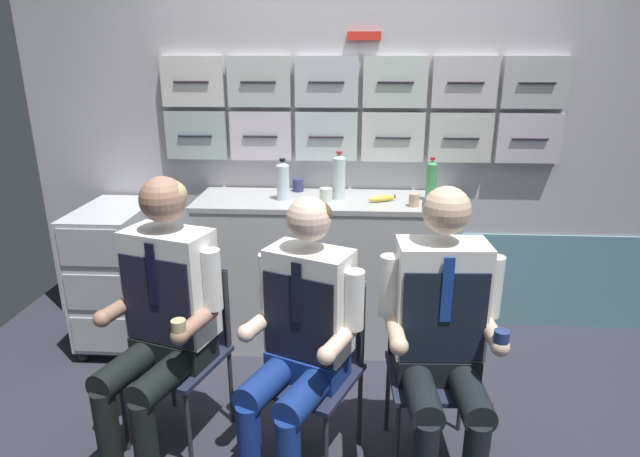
# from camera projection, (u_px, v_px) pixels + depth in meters

# --- Properties ---
(galley_bulkhead) EXTENTS (4.20, 0.14, 2.15)m
(galley_bulkhead) POSITION_uv_depth(u_px,v_px,m) (352.00, 168.00, 3.41)
(galley_bulkhead) COLOR #B8B4BD
(galley_bulkhead) RESTS_ON ground
(galley_counter) EXTENTS (1.58, 0.53, 0.96)m
(galley_counter) POSITION_uv_depth(u_px,v_px,m) (326.00, 271.00, 3.34)
(galley_counter) COLOR #B8B9BA
(galley_counter) RESTS_ON ground
(service_trolley) EXTENTS (0.40, 0.65, 0.90)m
(service_trolley) POSITION_uv_depth(u_px,v_px,m) (118.00, 272.00, 3.33)
(service_trolley) COLOR black
(service_trolley) RESTS_ON ground
(folding_chair_left) EXTENTS (0.50, 0.50, 0.83)m
(folding_chair_left) POSITION_uv_depth(u_px,v_px,m) (186.00, 334.00, 2.52)
(folding_chair_left) COLOR #2D2D33
(folding_chair_left) RESTS_ON ground
(crew_member_left) EXTENTS (0.55, 0.71, 1.30)m
(crew_member_left) POSITION_uv_depth(u_px,v_px,m) (161.00, 309.00, 2.32)
(crew_member_left) COLOR black
(crew_member_left) RESTS_ON ground
(folding_chair_center) EXTENTS (0.53, 0.53, 0.83)m
(folding_chair_center) POSITION_uv_depth(u_px,v_px,m) (318.00, 350.00, 2.39)
(folding_chair_center) COLOR #2D2D33
(folding_chair_center) RESTS_ON ground
(crew_member_center) EXTENTS (0.56, 0.68, 1.25)m
(crew_member_center) POSITION_uv_depth(u_px,v_px,m) (300.00, 332.00, 2.20)
(crew_member_center) COLOR black
(crew_member_center) RESTS_ON ground
(folding_chair_right) EXTENTS (0.42, 0.42, 0.83)m
(folding_chair_right) POSITION_uv_depth(u_px,v_px,m) (432.00, 349.00, 2.40)
(folding_chair_right) COLOR #2D2D33
(folding_chair_right) RESTS_ON ground
(crew_member_right) EXTENTS (0.52, 0.64, 1.29)m
(crew_member_right) POSITION_uv_depth(u_px,v_px,m) (442.00, 326.00, 2.18)
(crew_member_right) COLOR black
(crew_member_right) RESTS_ON ground
(water_bottle_tall) EXTENTS (0.08, 0.08, 0.25)m
(water_bottle_tall) POSITION_uv_depth(u_px,v_px,m) (283.00, 180.00, 3.13)
(water_bottle_tall) COLOR silver
(water_bottle_tall) RESTS_ON galley_counter
(water_bottle_blue_cap) EXTENTS (0.08, 0.08, 0.29)m
(water_bottle_blue_cap) POSITION_uv_depth(u_px,v_px,m) (339.00, 176.00, 3.14)
(water_bottle_blue_cap) COLOR silver
(water_bottle_blue_cap) RESTS_ON galley_counter
(water_bottle_clear) EXTENTS (0.06, 0.06, 0.26)m
(water_bottle_clear) POSITION_uv_depth(u_px,v_px,m) (431.00, 180.00, 3.11)
(water_bottle_clear) COLOR #489D5B
(water_bottle_clear) RESTS_ON galley_counter
(coffee_cup_white) EXTENTS (0.07, 0.07, 0.08)m
(coffee_cup_white) POSITION_uv_depth(u_px,v_px,m) (298.00, 185.00, 3.35)
(coffee_cup_white) COLOR navy
(coffee_cup_white) RESTS_ON galley_counter
(paper_cup_tan) EXTENTS (0.06, 0.06, 0.07)m
(paper_cup_tan) POSITION_uv_depth(u_px,v_px,m) (414.00, 200.00, 3.01)
(paper_cup_tan) COLOR tan
(paper_cup_tan) RESTS_ON galley_counter
(paper_cup_blue) EXTENTS (0.08, 0.08, 0.08)m
(paper_cup_blue) POSITION_uv_depth(u_px,v_px,m) (326.00, 194.00, 3.12)
(paper_cup_blue) COLOR silver
(paper_cup_blue) RESTS_ON galley_counter
(snack_banana) EXTENTS (0.17, 0.10, 0.04)m
(snack_banana) POSITION_uv_depth(u_px,v_px,m) (382.00, 198.00, 3.12)
(snack_banana) COLOR yellow
(snack_banana) RESTS_ON galley_counter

